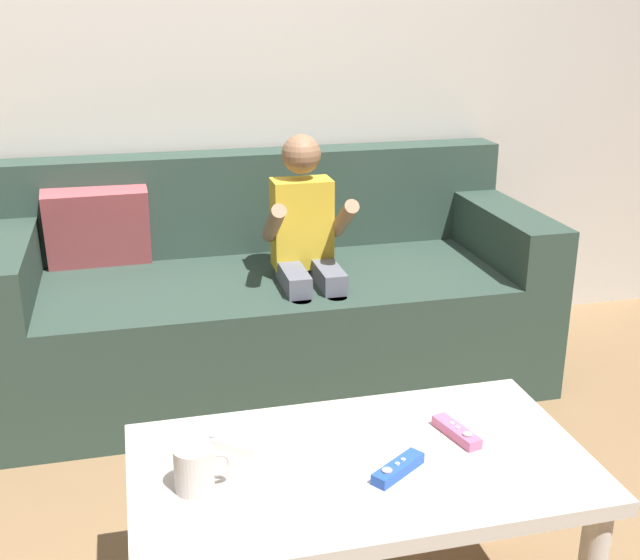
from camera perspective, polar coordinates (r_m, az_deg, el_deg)
wall_back at (r=3.14m, az=-8.37°, el=17.27°), size 4.10×0.05×2.50m
couch at (r=2.97m, az=-3.83°, el=-1.60°), size 1.96×0.80×0.81m
person_seated_on_couch at (r=2.75m, az=-0.92°, el=2.06°), size 0.29×0.36×0.93m
coffee_table at (r=1.79m, az=2.92°, el=-14.64°), size 0.98×0.55×0.44m
game_remote_pink_near_edge at (r=1.85m, az=9.76°, el=-10.68°), size 0.07×0.14×0.03m
game_remote_blue_center at (r=1.70m, az=5.61°, el=-13.30°), size 0.14×0.11×0.03m
game_remote_white_far_corner at (r=1.79m, az=-6.52°, el=-11.63°), size 0.13×0.11×0.03m
coffee_mug at (r=1.65m, az=-8.92°, el=-13.20°), size 0.12×0.08×0.09m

